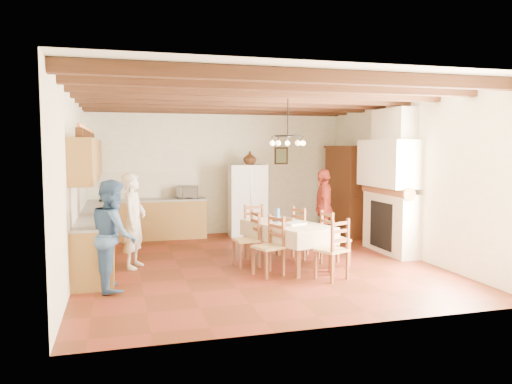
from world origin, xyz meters
TOP-DOWN VIEW (x-y plane):
  - floor at (0.00, 0.00)m, footprint 6.00×6.50m
  - ceiling at (0.00, 0.00)m, footprint 6.00×6.50m
  - wall_back at (0.00, 3.26)m, footprint 6.00×0.02m
  - wall_front at (0.00, -3.26)m, footprint 6.00×0.02m
  - wall_left at (-3.01, 0.00)m, footprint 0.02×6.50m
  - wall_right at (3.01, 0.00)m, footprint 0.02×6.50m
  - ceiling_beams at (0.00, 0.00)m, footprint 6.00×6.30m
  - lower_cabinets_left at (-2.70, 1.05)m, footprint 0.60×4.30m
  - lower_cabinets_back at (-1.55, 2.95)m, footprint 2.30×0.60m
  - countertop_left at (-2.70, 1.05)m, footprint 0.62×4.30m
  - countertop_back at (-1.55, 2.95)m, footprint 2.34×0.62m
  - backsplash_left at (-2.98, 1.05)m, footprint 0.03×4.30m
  - backsplash_back at (-1.55, 3.23)m, footprint 2.30×0.03m
  - upper_cabinets at (-2.83, 1.05)m, footprint 0.35×4.20m
  - fireplace at (2.72, 0.20)m, footprint 0.56×1.60m
  - wall_picture at (1.55, 3.23)m, footprint 0.34×0.03m
  - refrigerator at (0.55, 2.66)m, footprint 0.88×0.75m
  - hutch at (2.75, 2.15)m, footprint 0.63×1.21m
  - dining_table at (0.50, -0.29)m, footprint 1.34×1.89m
  - chandelier at (0.50, -0.29)m, footprint 0.47×0.47m
  - chair_left_near at (-0.01, -0.83)m, footprint 0.52×0.53m
  - chair_left_far at (-0.20, -0.13)m, footprint 0.44×0.45m
  - chair_right_near at (1.32, -0.49)m, footprint 0.45×0.46m
  - chair_right_far at (1.05, 0.23)m, footprint 0.50×0.51m
  - chair_end_near at (0.88, -1.31)m, footprint 0.55×0.54m
  - chair_end_far at (0.23, 0.68)m, footprint 0.46×0.44m
  - person_man at (-2.07, 0.28)m, footprint 0.57×0.69m
  - person_woman_blue at (-2.39, -0.98)m, footprint 0.68×0.84m
  - person_woman_red at (1.80, 1.17)m, footprint 0.70×1.02m
  - microwave at (-0.78, 2.95)m, footprint 0.55×0.43m
  - fridge_vase at (0.61, 2.66)m, footprint 0.35×0.35m

SIDE VIEW (x-z plane):
  - floor at x=0.00m, z-range -0.02..0.00m
  - lower_cabinets_left at x=-2.70m, z-range 0.00..0.86m
  - lower_cabinets_back at x=-1.55m, z-range 0.00..0.86m
  - chair_left_near at x=-0.01m, z-range 0.00..0.96m
  - chair_left_far at x=-0.20m, z-range 0.00..0.96m
  - chair_right_near at x=1.32m, z-range 0.00..0.96m
  - chair_right_far at x=1.05m, z-range 0.00..0.96m
  - chair_end_near at x=0.88m, z-range 0.00..0.96m
  - chair_end_far at x=0.23m, z-range 0.00..0.96m
  - dining_table at x=0.50m, z-range 0.29..1.04m
  - person_woman_blue at x=-2.39m, z-range 0.00..1.60m
  - person_woman_red at x=1.80m, z-range 0.00..1.61m
  - person_man at x=-2.07m, z-range 0.00..1.63m
  - refrigerator at x=0.55m, z-range 0.00..1.66m
  - countertop_left at x=-2.70m, z-range 0.86..0.90m
  - countertop_back at x=-1.55m, z-range 0.86..0.90m
  - microwave at x=-0.78m, z-range 0.90..1.17m
  - hutch at x=2.75m, z-range 0.00..2.09m
  - backsplash_left at x=-2.98m, z-range 0.90..1.50m
  - backsplash_back at x=-1.55m, z-range 0.90..1.50m
  - fireplace at x=2.72m, z-range 0.00..2.80m
  - wall_back at x=0.00m, z-range 0.00..3.00m
  - wall_front at x=0.00m, z-range 0.00..3.00m
  - wall_left at x=-3.01m, z-range 0.00..3.00m
  - wall_right at x=3.01m, z-range 0.00..3.00m
  - fridge_vase at x=0.61m, z-range 1.66..1.97m
  - upper_cabinets at x=-2.83m, z-range 1.50..2.20m
  - wall_picture at x=1.55m, z-range 1.64..2.06m
  - chandelier at x=0.50m, z-range 2.23..2.27m
  - ceiling_beams at x=0.00m, z-range 2.83..2.99m
  - ceiling at x=0.00m, z-range 3.00..3.02m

